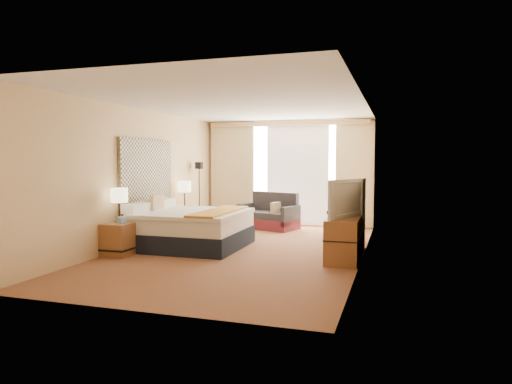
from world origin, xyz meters
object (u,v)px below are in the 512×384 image
(nightstand_right, at_px, (185,221))
(floor_lamp, at_px, (199,181))
(nightstand_left, at_px, (119,239))
(bed, at_px, (189,228))
(media_dresser, at_px, (346,236))
(television, at_px, (342,198))
(loveseat, at_px, (269,217))
(lamp_right, at_px, (185,187))
(desk_chair, at_px, (340,214))
(lamp_left, at_px, (119,196))

(nightstand_right, height_order, floor_lamp, floor_lamp)
(nightstand_left, relative_size, bed, 0.28)
(media_dresser, height_order, television, television)
(bed, bearing_deg, media_dresser, 0.11)
(nightstand_right, distance_m, television, 4.11)
(media_dresser, xyz_separation_m, television, (-0.05, -0.29, 0.66))
(loveseat, relative_size, lamp_right, 2.52)
(media_dresser, distance_m, floor_lamp, 4.45)
(nightstand_left, height_order, loveseat, loveseat)
(media_dresser, bearing_deg, nightstand_left, -164.16)
(media_dresser, relative_size, loveseat, 1.19)
(nightstand_left, distance_m, desk_chair, 4.54)
(nightstand_right, distance_m, desk_chair, 3.40)
(floor_lamp, bearing_deg, lamp_left, -89.31)
(bed, distance_m, loveseat, 2.80)
(desk_chair, bearing_deg, nightstand_right, -158.98)
(television, bearing_deg, loveseat, 59.52)
(bed, distance_m, television, 2.93)
(nightstand_left, bearing_deg, lamp_left, 51.21)
(nightstand_right, height_order, lamp_right, lamp_right)
(media_dresser, bearing_deg, loveseat, 127.98)
(nightstand_left, relative_size, nightstand_right, 1.00)
(desk_chair, distance_m, lamp_left, 4.55)
(desk_chair, xyz_separation_m, lamp_left, (-3.33, -3.05, 0.53))
(nightstand_left, xyz_separation_m, nightstand_right, (0.00, 2.50, 0.00))
(floor_lamp, bearing_deg, nightstand_left, -89.49)
(nightstand_left, xyz_separation_m, lamp_left, (0.01, 0.01, 0.74))
(television, bearing_deg, lamp_left, 126.65)
(loveseat, bearing_deg, television, -36.42)
(bed, xyz_separation_m, lamp_left, (-0.80, -1.03, 0.66))
(media_dresser, xyz_separation_m, floor_lamp, (-3.73, 2.30, 0.76))
(bed, relative_size, lamp_right, 3.29)
(media_dresser, height_order, bed, bed)
(bed, xyz_separation_m, television, (2.84, -0.28, 0.65))
(loveseat, bearing_deg, bed, -87.59)
(nightstand_left, relative_size, media_dresser, 0.31)
(bed, height_order, loveseat, bed)
(floor_lamp, bearing_deg, television, -35.10)
(bed, distance_m, lamp_left, 1.46)
(nightstand_left, distance_m, floor_lamp, 3.45)
(television, bearing_deg, floor_lamp, 79.89)
(lamp_left, distance_m, television, 3.72)
(nightstand_right, distance_m, lamp_left, 2.59)
(nightstand_left, distance_m, nightstand_right, 2.50)
(media_dresser, bearing_deg, lamp_right, 157.96)
(loveseat, xyz_separation_m, lamp_left, (-1.60, -3.71, 0.73))
(nightstand_left, bearing_deg, television, 11.82)
(desk_chair, height_order, lamp_left, lamp_left)
(media_dresser, bearing_deg, nightstand_right, 158.60)
(media_dresser, relative_size, bed, 0.91)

